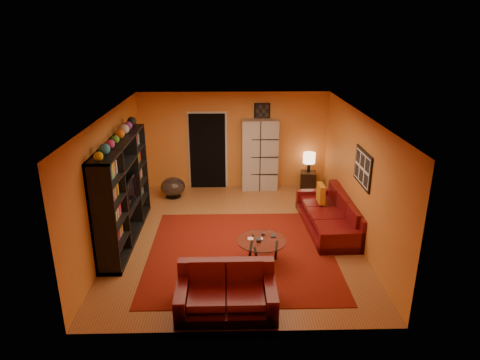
{
  "coord_description": "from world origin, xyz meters",
  "views": [
    {
      "loc": [
        -0.1,
        -8.12,
        4.22
      ],
      "look_at": [
        0.1,
        0.1,
        1.23
      ],
      "focal_mm": 32.0,
      "sensor_mm": 36.0,
      "label": 1
    }
  ],
  "objects_px": {
    "storage_cabinet": "(260,155)",
    "loveseat": "(226,292)",
    "tv": "(127,191)",
    "side_table": "(308,181)",
    "sofa": "(333,216)",
    "bowl_chair": "(173,187)",
    "entertainment_unit": "(123,191)",
    "table_lamp": "(309,158)",
    "coffee_table": "(262,242)"
  },
  "relations": [
    {
      "from": "entertainment_unit",
      "to": "storage_cabinet",
      "type": "distance_m",
      "value": 4.08
    },
    {
      "from": "loveseat",
      "to": "sofa",
      "type": "bearing_deg",
      "value": -40.19
    },
    {
      "from": "tv",
      "to": "side_table",
      "type": "height_order",
      "value": "tv"
    },
    {
      "from": "tv",
      "to": "loveseat",
      "type": "relative_size",
      "value": 0.65
    },
    {
      "from": "bowl_chair",
      "to": "entertainment_unit",
      "type": "bearing_deg",
      "value": -107.15
    },
    {
      "from": "sofa",
      "to": "bowl_chair",
      "type": "height_order",
      "value": "sofa"
    },
    {
      "from": "bowl_chair",
      "to": "side_table",
      "type": "relative_size",
      "value": 1.26
    },
    {
      "from": "bowl_chair",
      "to": "side_table",
      "type": "xyz_separation_m",
      "value": [
        3.59,
        0.45,
        -0.03
      ]
    },
    {
      "from": "side_table",
      "to": "table_lamp",
      "type": "height_order",
      "value": "table_lamp"
    },
    {
      "from": "bowl_chair",
      "to": "side_table",
      "type": "bearing_deg",
      "value": 7.22
    },
    {
      "from": "storage_cabinet",
      "to": "loveseat",
      "type": "bearing_deg",
      "value": -101.87
    },
    {
      "from": "entertainment_unit",
      "to": "storage_cabinet",
      "type": "bearing_deg",
      "value": 43.35
    },
    {
      "from": "bowl_chair",
      "to": "tv",
      "type": "bearing_deg",
      "value": -106.61
    },
    {
      "from": "sofa",
      "to": "bowl_chair",
      "type": "bearing_deg",
      "value": 150.46
    },
    {
      "from": "loveseat",
      "to": "bowl_chair",
      "type": "xyz_separation_m",
      "value": [
        -1.4,
        4.66,
        -0.01
      ]
    },
    {
      "from": "side_table",
      "to": "storage_cabinet",
      "type": "bearing_deg",
      "value": 175.42
    },
    {
      "from": "entertainment_unit",
      "to": "bowl_chair",
      "type": "relative_size",
      "value": 4.75
    },
    {
      "from": "loveseat",
      "to": "storage_cabinet",
      "type": "bearing_deg",
      "value": -9.68
    },
    {
      "from": "side_table",
      "to": "sofa",
      "type": "bearing_deg",
      "value": -86.6
    },
    {
      "from": "side_table",
      "to": "bowl_chair",
      "type": "bearing_deg",
      "value": -172.78
    },
    {
      "from": "bowl_chair",
      "to": "table_lamp",
      "type": "distance_m",
      "value": 3.66
    },
    {
      "from": "tv",
      "to": "sofa",
      "type": "distance_m",
      "value": 4.43
    },
    {
      "from": "coffee_table",
      "to": "table_lamp",
      "type": "distance_m",
      "value": 4.09
    },
    {
      "from": "table_lamp",
      "to": "loveseat",
      "type": "bearing_deg",
      "value": -113.13
    },
    {
      "from": "entertainment_unit",
      "to": "side_table",
      "type": "height_order",
      "value": "entertainment_unit"
    },
    {
      "from": "loveseat",
      "to": "table_lamp",
      "type": "distance_m",
      "value": 5.59
    },
    {
      "from": "entertainment_unit",
      "to": "storage_cabinet",
      "type": "xyz_separation_m",
      "value": [
        2.97,
        2.8,
        -0.1
      ]
    },
    {
      "from": "tv",
      "to": "loveseat",
      "type": "xyz_separation_m",
      "value": [
        2.05,
        -2.51,
        -0.72
      ]
    },
    {
      "from": "entertainment_unit",
      "to": "table_lamp",
      "type": "bearing_deg",
      "value": 32.21
    },
    {
      "from": "loveseat",
      "to": "table_lamp",
      "type": "xyz_separation_m",
      "value": [
        2.18,
        5.11,
        0.6
      ]
    },
    {
      "from": "entertainment_unit",
      "to": "sofa",
      "type": "bearing_deg",
      "value": 4.56
    },
    {
      "from": "storage_cabinet",
      "to": "side_table",
      "type": "height_order",
      "value": "storage_cabinet"
    },
    {
      "from": "loveseat",
      "to": "side_table",
      "type": "xyz_separation_m",
      "value": [
        2.18,
        5.11,
        -0.03
      ]
    },
    {
      "from": "loveseat",
      "to": "coffee_table",
      "type": "height_order",
      "value": "loveseat"
    },
    {
      "from": "storage_cabinet",
      "to": "bowl_chair",
      "type": "distance_m",
      "value": 2.44
    },
    {
      "from": "bowl_chair",
      "to": "coffee_table",
      "type": "bearing_deg",
      "value": -58.17
    },
    {
      "from": "side_table",
      "to": "table_lamp",
      "type": "xyz_separation_m",
      "value": [
        0.0,
        -0.0,
        0.63
      ]
    },
    {
      "from": "entertainment_unit",
      "to": "sofa",
      "type": "height_order",
      "value": "entertainment_unit"
    },
    {
      "from": "tv",
      "to": "loveseat",
      "type": "bearing_deg",
      "value": -140.77
    },
    {
      "from": "tv",
      "to": "storage_cabinet",
      "type": "relative_size",
      "value": 0.53
    },
    {
      "from": "tv",
      "to": "storage_cabinet",
      "type": "bearing_deg",
      "value": -47.09
    },
    {
      "from": "entertainment_unit",
      "to": "bowl_chair",
      "type": "height_order",
      "value": "entertainment_unit"
    },
    {
      "from": "loveseat",
      "to": "side_table",
      "type": "bearing_deg",
      "value": -23.33
    },
    {
      "from": "side_table",
      "to": "table_lamp",
      "type": "bearing_deg",
      "value": -90.0
    },
    {
      "from": "storage_cabinet",
      "to": "side_table",
      "type": "relative_size",
      "value": 3.81
    },
    {
      "from": "entertainment_unit",
      "to": "coffee_table",
      "type": "relative_size",
      "value": 3.26
    },
    {
      "from": "tv",
      "to": "table_lamp",
      "type": "relative_size",
      "value": 1.88
    },
    {
      "from": "sofa",
      "to": "coffee_table",
      "type": "relative_size",
      "value": 2.67
    },
    {
      "from": "entertainment_unit",
      "to": "tv",
      "type": "xyz_separation_m",
      "value": [
        0.05,
        0.09,
        -0.04
      ]
    },
    {
      "from": "sofa",
      "to": "table_lamp",
      "type": "height_order",
      "value": "table_lamp"
    }
  ]
}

